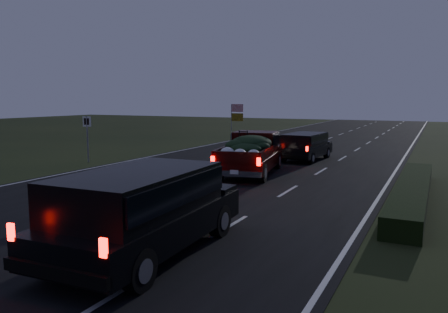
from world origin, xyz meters
The scene contains 7 objects.
ground centered at (0.00, 0.00, 0.00)m, with size 120.00×120.00×0.00m, color black.
road_asphalt centered at (0.00, 0.00, 0.01)m, with size 14.00×120.00×0.02m, color black.
hedge_row centered at (7.80, 3.00, 0.30)m, with size 1.00×10.00×0.60m, color black.
route_sign centered at (-8.50, 5.00, 1.66)m, with size 0.55×0.08×2.50m.
pickup_truck centered at (0.88, 5.43, 1.06)m, with size 2.97×5.68×2.83m.
lead_suv centered at (1.86, 10.85, 0.93)m, with size 2.04×4.38×1.23m.
rear_suv centered at (2.82, -5.27, 1.16)m, with size 2.63×5.43×1.53m.
Camera 1 is at (8.50, -12.74, 3.41)m, focal length 35.00 mm.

